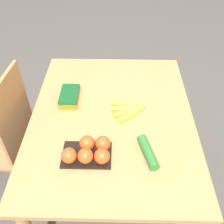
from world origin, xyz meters
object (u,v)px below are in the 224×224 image
chair (6,138)px  cucumber_near (148,152)px  carrot_bag (69,96)px  banana_bunch (129,109)px  tomato_pack (89,151)px

chair → cucumber_near: 0.97m
carrot_bag → cucumber_near: 0.62m
chair → carrot_bag: chair is taller
banana_bunch → tomato_pack: bearing=148.9°
carrot_bag → cucumber_near: bearing=-133.0°
tomato_pack → banana_bunch: bearing=-31.1°
chair → carrot_bag: 0.52m
banana_bunch → cucumber_near: bearing=-164.5°
banana_bunch → tomato_pack: size_ratio=0.81×
carrot_bag → cucumber_near: carrot_bag is taller
banana_bunch → chair: bearing=91.7°
chair → banana_bunch: (0.02, -0.80, 0.25)m
tomato_pack → carrot_bag: bearing=20.0°
tomato_pack → cucumber_near: size_ratio=1.21×
chair → banana_bunch: bearing=96.9°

